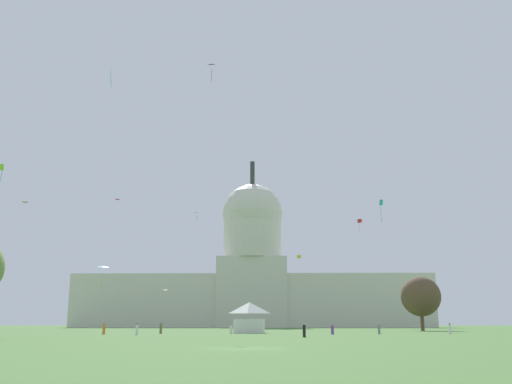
{
  "coord_description": "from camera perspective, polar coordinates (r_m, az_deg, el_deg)",
  "views": [
    {
      "loc": [
        1.59,
        -39.66,
        1.65
      ],
      "look_at": [
        -1.49,
        97.07,
        33.01
      ],
      "focal_mm": 40.18,
      "sensor_mm": 36.0,
      "label": 1
    }
  ],
  "objects": [
    {
      "name": "capitol_building",
      "position": [
        223.71,
        -0.38,
        -8.64
      ],
      "size": [
        135.66,
        23.7,
        65.37
      ],
      "color": "beige",
      "rests_on": "ground_plane"
    },
    {
      "name": "kite_cyan_low",
      "position": [
        79.32,
        -14.96,
        -7.63
      ],
      "size": [
        1.51,
        1.29,
        2.33
      ],
      "rotation": [
        0.0,
        0.0,
        0.4
      ],
      "color": "#33BCDB"
    },
    {
      "name": "kite_yellow_mid",
      "position": [
        186.89,
        4.3,
        -6.44
      ],
      "size": [
        1.39,
        1.4,
        1.09
      ],
      "rotation": [
        0.0,
        0.0,
        3.58
      ],
      "color": "yellow"
    },
    {
      "name": "event_tent",
      "position": [
        98.21,
        -0.67,
        -12.38
      ],
      "size": [
        5.4,
        4.77,
        5.08
      ],
      "rotation": [
        0.0,
        0.0,
        -0.08
      ],
      "color": "white",
      "rests_on": "ground_plane"
    },
    {
      "name": "person_purple_mid_center",
      "position": [
        88.26,
        7.62,
        -13.44
      ],
      "size": [
        0.58,
        0.58,
        1.5
      ],
      "rotation": [
        0.0,
        0.0,
        5.82
      ],
      "color": "#703D93",
      "rests_on": "ground_plane"
    },
    {
      "name": "kite_turquoise_mid",
      "position": [
        121.2,
        12.35,
        -1.29
      ],
      "size": [
        0.86,
        0.78,
        4.83
      ],
      "rotation": [
        0.0,
        0.0,
        1.95
      ],
      "color": "teal"
    },
    {
      "name": "kite_lime_mid",
      "position": [
        96.61,
        -24.01,
        2.15
      ],
      "size": [
        0.79,
        0.43,
        2.77
      ],
      "rotation": [
        0.0,
        0.0,
        2.21
      ],
      "color": "#8CD133"
    },
    {
      "name": "kite_magenta_mid",
      "position": [
        148.01,
        -13.71,
        -0.91
      ],
      "size": [
        1.29,
        1.23,
        0.31
      ],
      "rotation": [
        0.0,
        0.0,
        3.85
      ],
      "color": "#D1339E"
    },
    {
      "name": "person_olive_mid_right",
      "position": [
        95.49,
        -9.45,
        -13.25
      ],
      "size": [
        0.53,
        0.53,
        1.78
      ],
      "rotation": [
        0.0,
        0.0,
        1.21
      ],
      "color": "olive",
      "rests_on": "ground_plane"
    },
    {
      "name": "person_orange_lawn_far_right",
      "position": [
        91.14,
        -14.9,
        -13.03
      ],
      "size": [
        0.56,
        0.56,
        1.75
      ],
      "rotation": [
        0.0,
        0.0,
        2.18
      ],
      "color": "orange",
      "rests_on": "ground_plane"
    },
    {
      "name": "person_black_lawn_far_left",
      "position": [
        70.04,
        4.82,
        -13.6
      ],
      "size": [
        0.49,
        0.49,
        1.65
      ],
      "rotation": [
        0.0,
        0.0,
        5.27
      ],
      "color": "black",
      "rests_on": "ground_plane"
    },
    {
      "name": "kite_white_high",
      "position": [
        114.32,
        -14.23,
        11.44
      ],
      "size": [
        0.41,
        0.89,
        3.75
      ],
      "rotation": [
        0.0,
        0.0,
        4.22
      ],
      "color": "white"
    },
    {
      "name": "person_white_back_center",
      "position": [
        84.65,
        -11.77,
        -13.25
      ],
      "size": [
        0.52,
        0.52,
        1.65
      ],
      "rotation": [
        0.0,
        0.0,
        2.27
      ],
      "color": "silver",
      "rests_on": "ground_plane"
    },
    {
      "name": "kite_red_mid",
      "position": [
        189.75,
        10.28,
        -2.86
      ],
      "size": [
        1.48,
        1.49,
        4.43
      ],
      "rotation": [
        0.0,
        0.0,
        0.57
      ],
      "color": "red"
    },
    {
      "name": "kite_black_high",
      "position": [
        188.2,
        -5.83,
        -2.14
      ],
      "size": [
        1.71,
        1.72,
        2.55
      ],
      "rotation": [
        0.0,
        0.0,
        2.35
      ],
      "color": "black"
    },
    {
      "name": "person_white_near_tent",
      "position": [
        95.6,
        18.74,
        -12.79
      ],
      "size": [
        0.43,
        0.43,
        1.66
      ],
      "rotation": [
        0.0,
        0.0,
        1.52
      ],
      "color": "silver",
      "rests_on": "ground_plane"
    },
    {
      "name": "tree_east_far",
      "position": [
        133.01,
        16.08,
        -9.97
      ],
      "size": [
        11.43,
        11.28,
        11.69
      ],
      "color": "brown",
      "rests_on": "ground_plane"
    },
    {
      "name": "person_white_aisle_center",
      "position": [
        92.53,
        -2.51,
        -13.5
      ],
      "size": [
        0.6,
        0.6,
        1.53
      ],
      "rotation": [
        0.0,
        0.0,
        4.19
      ],
      "color": "silver",
      "rests_on": "ground_plane"
    },
    {
      "name": "kite_pink_mid",
      "position": [
        87.49,
        -22.39,
        -1.13
      ],
      "size": [
        1.31,
        1.31,
        0.14
      ],
      "rotation": [
        0.0,
        0.0,
        5.52
      ],
      "color": "pink"
    },
    {
      "name": "kite_gold_low",
      "position": [
        166.31,
        -8.94,
        -9.8
      ],
      "size": [
        1.49,
        1.47,
        2.62
      ],
      "rotation": [
        0.0,
        0.0,
        0.78
      ],
      "color": "gold"
    },
    {
      "name": "ground_plane",
      "position": [
        39.73,
        -1.04,
        -15.29
      ],
      "size": [
        800.0,
        800.0,
        0.0
      ],
      "primitive_type": "plane",
      "color": "#4C7538"
    },
    {
      "name": "kite_violet_high",
      "position": [
        107.23,
        -4.5,
        12.33
      ],
      "size": [
        1.27,
        0.81,
        3.3
      ],
      "rotation": [
        0.0,
        0.0,
        6.24
      ],
      "color": "purple"
    },
    {
      "name": "person_grey_back_right",
      "position": [
        92.06,
        12.15,
        -13.19
      ],
      "size": [
        0.52,
        0.52,
        1.66
      ],
      "rotation": [
        0.0,
        0.0,
        0.59
      ],
      "color": "gray",
      "rests_on": "ground_plane"
    }
  ]
}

